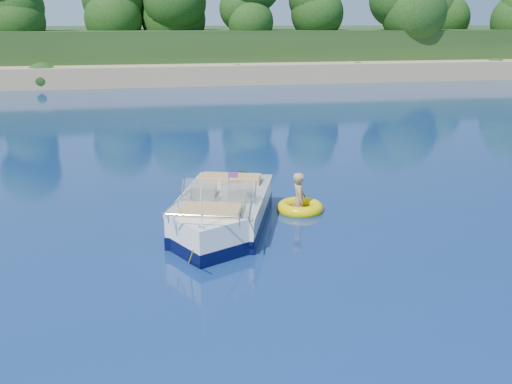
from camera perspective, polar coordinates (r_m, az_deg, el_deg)
ground at (r=10.77m, az=-5.23°, el=-9.65°), size 160.00×160.00×0.00m
shoreline at (r=73.48m, az=-11.20°, el=13.46°), size 170.00×59.00×6.00m
treeline at (r=50.63m, az=-11.01°, el=17.32°), size 150.00×7.12×8.19m
motorboat at (r=13.54m, az=-3.47°, el=-2.32°), size 3.06×5.31×1.84m
tow_tube at (r=14.97m, az=4.44°, el=-1.57°), size 1.52×1.52×0.32m
boy at (r=14.97m, az=4.27°, el=-1.90°), size 0.47×0.86×1.62m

